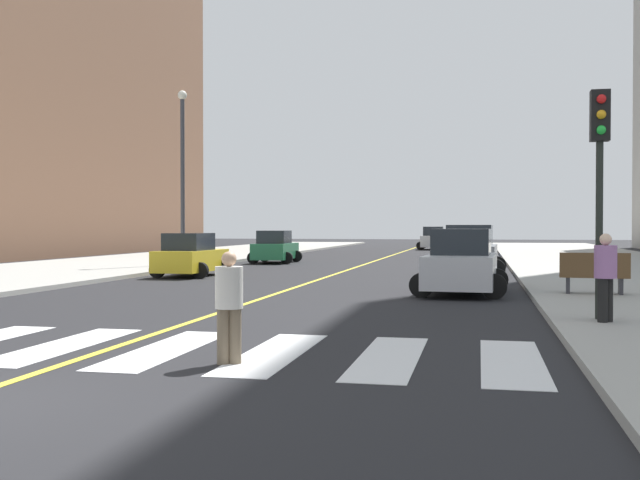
# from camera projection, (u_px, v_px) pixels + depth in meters

# --- Properties ---
(sidewalk_kerb_west) EXTENTS (10.00, 120.00, 0.15)m
(sidewalk_kerb_west) POSITION_uv_depth(u_px,v_px,m) (22.00, 274.00, 30.53)
(sidewalk_kerb_west) COLOR #9E9B93
(sidewalk_kerb_west) RESTS_ON ground
(crosswalk_paint) EXTENTS (13.50, 4.00, 0.01)m
(crosswalk_paint) POSITION_uv_depth(u_px,v_px,m) (114.00, 347.00, 12.37)
(crosswalk_paint) COLOR silver
(crosswalk_paint) RESTS_ON ground
(lane_divider_paint) EXTENTS (0.16, 80.00, 0.01)m
(lane_divider_paint) POSITION_uv_depth(u_px,v_px,m) (384.00, 258.00, 47.59)
(lane_divider_paint) COLOR yellow
(lane_divider_paint) RESTS_ON ground
(low_rise_brick_west) EXTENTS (16.00, 32.00, 27.11)m
(low_rise_brick_west) POSITION_uv_depth(u_px,v_px,m) (28.00, 74.00, 57.42)
(low_rise_brick_west) COLOR brown
(low_rise_brick_west) RESTS_ON ground
(car_silver_nearest) EXTENTS (2.80, 4.35, 1.91)m
(car_silver_nearest) POSITION_uv_depth(u_px,v_px,m) (461.00, 264.00, 22.16)
(car_silver_nearest) COLOR #B7B7BC
(car_silver_nearest) RESTS_ON ground
(car_blue_second) EXTENTS (2.54, 3.99, 1.76)m
(car_blue_second) POSITION_uv_depth(u_px,v_px,m) (470.00, 243.00, 51.80)
(car_blue_second) COLOR #2D479E
(car_blue_second) RESTS_ON ground
(car_gray_third) EXTENTS (2.98, 4.65, 2.04)m
(car_gray_third) POSITION_uv_depth(u_px,v_px,m) (470.00, 252.00, 30.38)
(car_gray_third) COLOR slate
(car_gray_third) RESTS_ON ground
(car_yellow_fourth) EXTENTS (2.48, 3.90, 1.72)m
(car_yellow_fourth) POSITION_uv_depth(u_px,v_px,m) (191.00, 256.00, 30.00)
(car_yellow_fourth) COLOR gold
(car_yellow_fourth) RESTS_ON ground
(car_green_fifth) EXTENTS (2.53, 3.98, 1.76)m
(car_green_fifth) POSITION_uv_depth(u_px,v_px,m) (275.00, 248.00, 41.01)
(car_green_fifth) COLOR #236B42
(car_green_fifth) RESTS_ON ground
(car_white_sixth) EXTENTS (2.78, 4.42, 1.96)m
(car_white_sixth) POSITION_uv_depth(u_px,v_px,m) (433.00, 239.00, 64.62)
(car_white_sixth) COLOR silver
(car_white_sixth) RESTS_ON ground
(traffic_light_near_corner) EXTENTS (0.36, 0.41, 4.50)m
(traffic_light_near_corner) POSITION_uv_depth(u_px,v_px,m) (600.00, 158.00, 14.88)
(traffic_light_near_corner) COLOR black
(traffic_light_near_corner) RESTS_ON sidewalk_kerb_east
(park_bench) EXTENTS (1.84, 0.72, 1.12)m
(park_bench) POSITION_uv_depth(u_px,v_px,m) (594.00, 274.00, 20.48)
(park_bench) COLOR brown
(park_bench) RESTS_ON sidewalk_kerb_east
(pedestrian_crossing) EXTENTS (0.40, 0.40, 1.62)m
(pedestrian_crossing) POSITION_uv_depth(u_px,v_px,m) (229.00, 302.00, 10.86)
(pedestrian_crossing) COLOR brown
(pedestrian_crossing) RESTS_ON ground
(pedestrian_waiting_east) EXTENTS (0.42, 0.42, 1.69)m
(pedestrian_waiting_east) POSITION_uv_depth(u_px,v_px,m) (605.00, 273.00, 14.49)
(pedestrian_waiting_east) COLOR black
(pedestrian_waiting_east) RESTS_ON sidewalk_kerb_east
(street_lamp) EXTENTS (0.44, 0.44, 8.29)m
(street_lamp) POSITION_uv_depth(u_px,v_px,m) (183.00, 163.00, 36.08)
(street_lamp) COLOR #38383D
(street_lamp) RESTS_ON sidewalk_kerb_west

